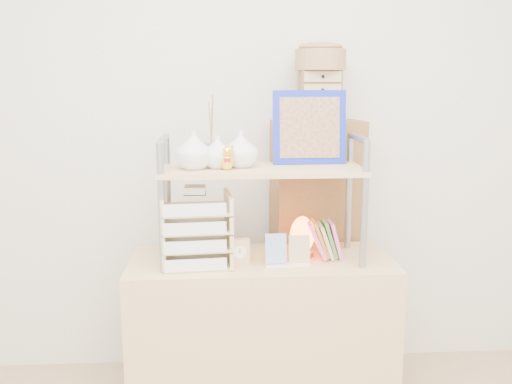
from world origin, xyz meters
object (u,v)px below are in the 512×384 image
salt_lamp (302,236)px  cabinet (316,249)px  desk (261,335)px  letter_tray (196,233)px

salt_lamp → cabinet: bearing=69.9°
desk → salt_lamp: bearing=9.7°
desk → salt_lamp: 0.51m
cabinet → letter_tray: cabinet is taller
cabinet → letter_tray: bearing=-151.4°
cabinet → letter_tray: 0.77m
desk → cabinet: size_ratio=0.89×
letter_tray → salt_lamp: (0.48, 0.09, -0.04)m
desk → cabinet: cabinet is taller
desk → letter_tray: 0.60m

